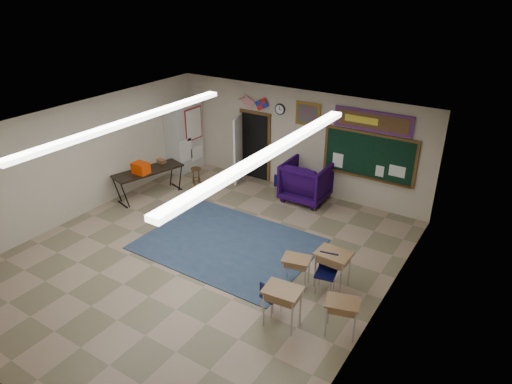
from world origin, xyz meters
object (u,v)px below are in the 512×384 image
Objects in this scene: student_desk_front_left at (296,270)px; wooden_stool at (196,176)px; student_desk_front_right at (332,268)px; wingback_armchair at (306,181)px; folding_table at (149,182)px.

student_desk_front_left is 1.25× the size of wooden_stool.
student_desk_front_right reaches higher than wooden_stool.
wooden_stool is (-3.29, -0.91, -0.29)m from wingback_armchair.
wingback_armchair is at bearing 101.00° from student_desk_front_left.
wingback_armchair is 2.34× the size of wooden_stool.
wingback_armchair is 0.60× the size of folding_table.
student_desk_front_left reaches higher than wooden_stool.
folding_table reaches higher than wooden_stool.
wingback_armchair is 4.04m from student_desk_front_right.
student_desk_front_right is at bearing 16.73° from student_desk_front_left.
wooden_stool is (-4.96, 2.78, -0.10)m from student_desk_front_left.
folding_table is at bearing 29.29° from wingback_armchair.
wingback_armchair is 1.87× the size of student_desk_front_left.
folding_table is 1.51m from wooden_stool.
wooden_stool is at bearing 14.45° from wingback_armchair.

